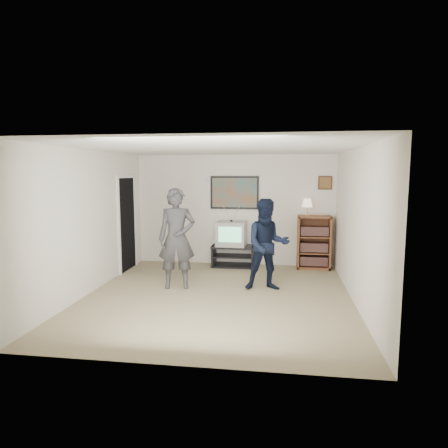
% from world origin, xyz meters
% --- Properties ---
extents(room_shell, '(4.51, 5.00, 2.51)m').
position_xyz_m(room_shell, '(0.00, 0.35, 1.25)').
color(room_shell, '#807351').
rests_on(room_shell, ground).
extents(media_stand, '(0.95, 0.53, 0.47)m').
position_xyz_m(media_stand, '(0.00, 2.23, 0.24)').
color(media_stand, black).
rests_on(media_stand, room_shell).
extents(crt_television, '(0.66, 0.57, 0.54)m').
position_xyz_m(crt_television, '(-0.04, 2.23, 0.75)').
color(crt_television, '#9C9B96').
rests_on(crt_television, media_stand).
extents(bookshelf, '(0.71, 0.41, 1.17)m').
position_xyz_m(bookshelf, '(1.78, 2.28, 0.59)').
color(bookshelf, '#533119').
rests_on(bookshelf, room_shell).
extents(table_lamp, '(0.24, 0.24, 0.37)m').
position_xyz_m(table_lamp, '(1.61, 2.27, 1.36)').
color(table_lamp, '#FADCBE').
rests_on(table_lamp, bookshelf).
extents(person_tall, '(0.75, 0.58, 1.83)m').
position_xyz_m(person_tall, '(-0.81, 0.43, 0.92)').
color(person_tall, '#353538').
rests_on(person_tall, room_shell).
extents(person_short, '(0.89, 0.74, 1.65)m').
position_xyz_m(person_short, '(0.82, 0.53, 0.82)').
color(person_short, black).
rests_on(person_short, room_shell).
extents(controller_left, '(0.03, 0.11, 0.03)m').
position_xyz_m(controller_left, '(-0.82, 0.63, 1.26)').
color(controller_left, white).
rests_on(controller_left, person_tall).
extents(controller_right, '(0.06, 0.11, 0.03)m').
position_xyz_m(controller_right, '(0.79, 0.74, 1.10)').
color(controller_right, white).
rests_on(controller_right, person_short).
extents(poster, '(1.10, 0.03, 0.75)m').
position_xyz_m(poster, '(0.00, 2.48, 1.65)').
color(poster, black).
rests_on(poster, room_shell).
extents(air_vent, '(0.28, 0.02, 0.14)m').
position_xyz_m(air_vent, '(-0.55, 2.48, 1.95)').
color(air_vent, white).
rests_on(air_vent, room_shell).
extents(small_picture, '(0.30, 0.03, 0.30)m').
position_xyz_m(small_picture, '(2.00, 2.48, 1.88)').
color(small_picture, '#3E1E13').
rests_on(small_picture, room_shell).
extents(doorway, '(0.03, 0.85, 2.00)m').
position_xyz_m(doorway, '(-2.23, 1.60, 1.00)').
color(doorway, black).
rests_on(doorway, room_shell).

